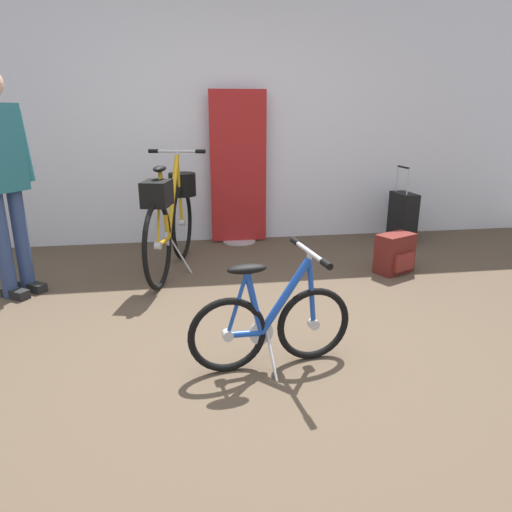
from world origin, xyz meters
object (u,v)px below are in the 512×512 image
(display_bike_left, at_px, (172,214))
(visitor_near_wall, at_px, (1,171))
(floor_banner_stand, at_px, (239,177))
(backpack_on_floor, at_px, (395,254))
(rolling_suitcase, at_px, (403,216))
(folding_bike_foreground, at_px, (271,322))

(display_bike_left, relative_size, visitor_near_wall, 0.89)
(floor_banner_stand, distance_m, backpack_on_floor, 1.85)
(visitor_near_wall, bearing_deg, backpack_on_floor, 0.40)
(rolling_suitcase, bearing_deg, visitor_near_wall, -164.50)
(display_bike_left, bearing_deg, floor_banner_stand, 50.52)
(display_bike_left, relative_size, rolling_suitcase, 1.82)
(floor_banner_stand, xyz_separation_m, display_bike_left, (-0.70, -0.85, -0.20))
(rolling_suitcase, bearing_deg, floor_banner_stand, 172.92)
(floor_banner_stand, distance_m, display_bike_left, 1.12)
(floor_banner_stand, height_order, backpack_on_floor, floor_banner_stand)
(floor_banner_stand, height_order, visitor_near_wall, visitor_near_wall)
(visitor_near_wall, bearing_deg, floor_banner_stand, 33.28)
(visitor_near_wall, height_order, backpack_on_floor, visitor_near_wall)
(folding_bike_foreground, xyz_separation_m, rolling_suitcase, (1.94, 2.41, 0.01))
(floor_banner_stand, bearing_deg, display_bike_left, -129.48)
(floor_banner_stand, xyz_separation_m, backpack_on_floor, (1.26, -1.23, -0.55))
(folding_bike_foreground, xyz_separation_m, display_bike_left, (-0.57, 1.78, 0.25))
(backpack_on_floor, bearing_deg, rolling_suitcase, 61.56)
(folding_bike_foreground, relative_size, display_bike_left, 0.63)
(rolling_suitcase, bearing_deg, backpack_on_floor, -118.44)
(rolling_suitcase, bearing_deg, folding_bike_foreground, -128.77)
(folding_bike_foreground, distance_m, rolling_suitcase, 3.09)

